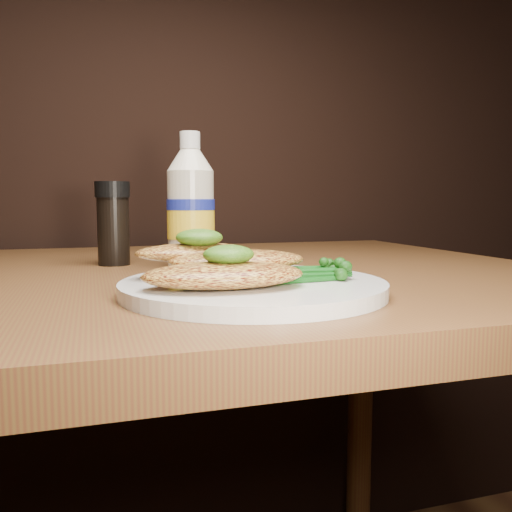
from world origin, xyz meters
name	(u,v)px	position (x,y,z in m)	size (l,w,h in m)	color
wall_back	(108,2)	(0.00, 1.50, 1.25)	(3.00, 0.01, 2.50)	black
plate	(253,287)	(0.11, 0.84, 0.76)	(0.27, 0.27, 0.01)	white
chicken_front	(224,275)	(0.07, 0.80, 0.78)	(0.15, 0.08, 0.02)	gold
chicken_mid	(237,260)	(0.10, 0.85, 0.78)	(0.14, 0.07, 0.02)	gold
chicken_back	(194,252)	(0.06, 0.88, 0.79)	(0.13, 0.06, 0.02)	gold
pesto_front	(229,255)	(0.07, 0.80, 0.79)	(0.05, 0.05, 0.02)	#153808
pesto_back	(199,238)	(0.06, 0.87, 0.81)	(0.05, 0.05, 0.02)	#153808
broccolini_bundle	(296,269)	(0.16, 0.84, 0.77)	(0.13, 0.10, 0.02)	#104D13
mayo_bottle	(191,200)	(0.09, 1.07, 0.85)	(0.07, 0.07, 0.19)	beige
pepper_grinder	(113,224)	(-0.02, 1.13, 0.81)	(0.05, 0.05, 0.12)	black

